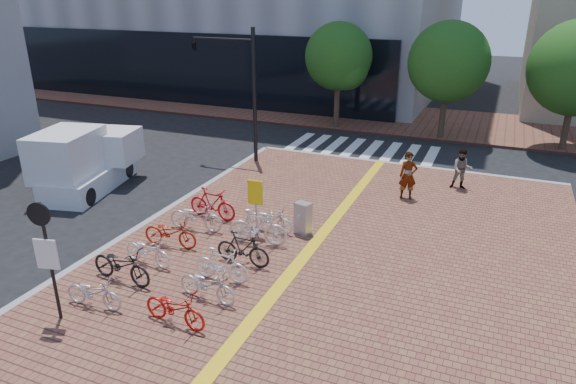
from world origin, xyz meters
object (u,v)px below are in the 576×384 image
at_px(bike_2, 148,250).
at_px(notice_sign, 46,248).
at_px(bike_7, 207,284).
at_px(traffic_light_pole, 226,69).
at_px(bike_6, 175,308).
at_px(yellow_sign, 256,197).
at_px(pedestrian_b, 462,169).
at_px(box_truck, 86,161).
at_px(bike_3, 170,232).
at_px(bike_9, 243,249).
at_px(utility_box, 303,218).
at_px(bike_1, 121,265).
at_px(bike_5, 212,204).
at_px(pedestrian_a, 408,176).
at_px(bike_10, 258,227).
at_px(bike_4, 196,216).
at_px(bike_11, 269,219).
at_px(bike_8, 221,265).
at_px(bike_0, 94,292).

height_order(bike_2, notice_sign, notice_sign).
height_order(bike_7, traffic_light_pole, traffic_light_pole).
relative_size(bike_6, yellow_sign, 0.92).
xyz_separation_m(pedestrian_b, box_truck, (-14.08, -5.68, 0.25)).
relative_size(bike_3, bike_7, 1.04).
bearing_deg(notice_sign, bike_7, 35.92).
bearing_deg(bike_2, bike_6, -125.82).
relative_size(bike_2, bike_9, 0.98).
xyz_separation_m(utility_box, traffic_light_pole, (-6.27, 6.41, 3.63)).
relative_size(bike_1, utility_box, 1.81).
distance_m(bike_5, notice_sign, 6.79).
relative_size(bike_6, bike_7, 1.01).
distance_m(pedestrian_a, box_truck, 12.84).
distance_m(bike_10, traffic_light_pole, 9.95).
xyz_separation_m(bike_6, yellow_sign, (-0.39, 5.20, 0.85)).
height_order(bike_2, bike_7, bike_7).
xyz_separation_m(yellow_sign, box_truck, (-8.29, 1.31, -0.23)).
height_order(bike_1, bike_3, bike_1).
height_order(bike_5, notice_sign, notice_sign).
height_order(bike_10, yellow_sign, yellow_sign).
bearing_deg(bike_3, bike_4, -8.91).
bearing_deg(notice_sign, box_truck, 128.42).
bearing_deg(bike_9, pedestrian_a, -25.20).
bearing_deg(utility_box, bike_10, -129.73).
xyz_separation_m(bike_10, pedestrian_a, (3.62, 5.70, 0.35)).
bearing_deg(bike_9, bike_7, -178.90).
distance_m(bike_2, bike_4, 2.53).
distance_m(bike_9, notice_sign, 5.28).
distance_m(bike_9, bike_11, 2.33).
relative_size(bike_7, pedestrian_b, 1.05).
bearing_deg(box_truck, yellow_sign, -8.97).
bearing_deg(box_truck, bike_9, -20.42).
bearing_deg(bike_7, bike_1, 97.81).
relative_size(utility_box, traffic_light_pole, 0.18).
bearing_deg(bike_4, bike_8, -141.77).
height_order(bike_2, bike_11, bike_11).
bearing_deg(bike_8, yellow_sign, 5.37).
bearing_deg(bike_4, traffic_light_pole, 15.28).
relative_size(bike_7, bike_10, 0.90).
height_order(bike_0, pedestrian_b, pedestrian_b).
height_order(bike_5, pedestrian_b, pedestrian_b).
relative_size(bike_4, yellow_sign, 1.01).
bearing_deg(pedestrian_a, bike_7, -130.94).
height_order(bike_9, box_truck, box_truck).
xyz_separation_m(bike_2, bike_8, (2.46, 0.02, 0.05)).
height_order(bike_0, bike_9, bike_9).
height_order(bike_6, pedestrian_b, pedestrian_b).
bearing_deg(pedestrian_a, traffic_light_pole, 147.31).
relative_size(bike_3, traffic_light_pole, 0.30).
height_order(bike_6, bike_9, bike_9).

